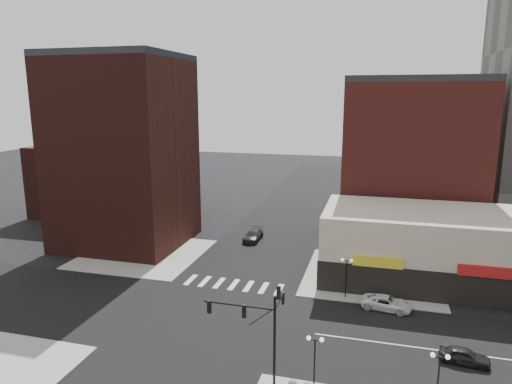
% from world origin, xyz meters
% --- Properties ---
extents(ground, '(240.00, 240.00, 0.00)m').
position_xyz_m(ground, '(0.00, 0.00, 0.00)').
color(ground, black).
rests_on(ground, ground).
extents(road_ew, '(200.00, 14.00, 0.02)m').
position_xyz_m(road_ew, '(0.00, 0.00, 0.01)').
color(road_ew, black).
rests_on(road_ew, ground).
extents(road_ns, '(14.00, 200.00, 0.02)m').
position_xyz_m(road_ns, '(0.00, 0.00, 0.01)').
color(road_ns, black).
rests_on(road_ns, ground).
extents(sidewalk_nw, '(15.00, 15.00, 0.12)m').
position_xyz_m(sidewalk_nw, '(-14.50, 14.50, 0.06)').
color(sidewalk_nw, gray).
rests_on(sidewalk_nw, ground).
extents(sidewalk_ne, '(15.00, 15.00, 0.12)m').
position_xyz_m(sidewalk_ne, '(14.50, 14.50, 0.06)').
color(sidewalk_ne, gray).
rests_on(sidewalk_ne, ground).
extents(building_nw, '(16.00, 15.00, 25.00)m').
position_xyz_m(building_nw, '(-19.00, 18.50, 12.50)').
color(building_nw, '#391612').
rests_on(building_nw, ground).
extents(building_nw_low, '(20.00, 18.00, 12.00)m').
position_xyz_m(building_nw_low, '(-32.00, 34.00, 6.00)').
color(building_nw_low, '#391612').
rests_on(building_nw_low, ground).
extents(building_ne_midrise, '(18.00, 15.00, 22.00)m').
position_xyz_m(building_ne_midrise, '(19.00, 29.50, 11.00)').
color(building_ne_midrise, maroon).
rests_on(building_ne_midrise, ground).
extents(building_ne_row, '(24.20, 12.20, 8.00)m').
position_xyz_m(building_ne_row, '(21.00, 15.00, 3.30)').
color(building_ne_row, '#BBB094').
rests_on(building_ne_row, ground).
extents(traffic_signal, '(5.59, 3.09, 7.77)m').
position_xyz_m(traffic_signal, '(7.24, -7.83, 4.96)').
color(traffic_signal, black).
rests_on(traffic_signal, ground).
extents(street_lamp_se_a, '(1.22, 0.32, 4.16)m').
position_xyz_m(street_lamp_se_a, '(11.00, -8.00, 3.29)').
color(street_lamp_se_a, black).
rests_on(street_lamp_se_a, sidewalk_se).
extents(street_lamp_se_b, '(1.22, 0.32, 4.16)m').
position_xyz_m(street_lamp_se_b, '(19.00, -8.00, 3.29)').
color(street_lamp_se_b, black).
rests_on(street_lamp_se_b, sidewalk_se).
extents(street_lamp_ne, '(1.22, 0.32, 4.16)m').
position_xyz_m(street_lamp_ne, '(12.00, 8.00, 3.29)').
color(street_lamp_ne, black).
rests_on(street_lamp_ne, sidewalk_ne).
extents(white_suv, '(5.02, 2.81, 1.33)m').
position_xyz_m(white_suv, '(16.03, 6.50, 0.66)').
color(white_suv, white).
rests_on(white_suv, ground).
extents(dark_sedan_east, '(3.87, 1.92, 1.27)m').
position_xyz_m(dark_sedan_east, '(21.78, -1.41, 0.63)').
color(dark_sedan_east, black).
rests_on(dark_sedan_east, ground).
extents(dark_sedan_north, '(2.11, 5.13, 1.49)m').
position_xyz_m(dark_sedan_north, '(-2.19, 23.82, 0.74)').
color(dark_sedan_north, black).
rests_on(dark_sedan_north, ground).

